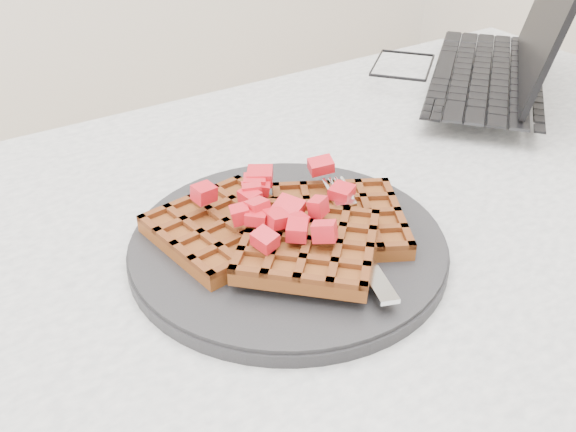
% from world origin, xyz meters
% --- Properties ---
extents(table, '(1.20, 0.80, 0.75)m').
position_xyz_m(table, '(0.00, 0.00, 0.64)').
color(table, silver).
rests_on(table, ground).
extents(plate, '(0.29, 0.29, 0.02)m').
position_xyz_m(plate, '(-0.10, 0.01, 0.76)').
color(plate, black).
rests_on(plate, table).
extents(waffles, '(0.24, 0.22, 0.03)m').
position_xyz_m(waffles, '(-0.10, 0.01, 0.78)').
color(waffles, brown).
rests_on(waffles, plate).
extents(strawberry_pile, '(0.15, 0.15, 0.02)m').
position_xyz_m(strawberry_pile, '(-0.10, 0.01, 0.80)').
color(strawberry_pile, '#A70C1A').
rests_on(strawberry_pile, waffles).
extents(fork, '(0.09, 0.18, 0.02)m').
position_xyz_m(fork, '(-0.05, -0.03, 0.77)').
color(fork, silver).
rests_on(fork, plate).
extents(laptop, '(0.44, 0.43, 0.25)m').
position_xyz_m(laptop, '(0.34, 0.21, 0.79)').
color(laptop, black).
rests_on(laptop, table).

